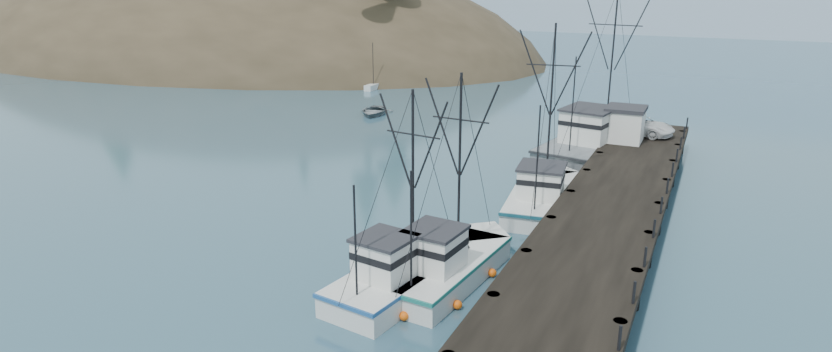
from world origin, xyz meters
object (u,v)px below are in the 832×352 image
Objects in this scene: work_vessel at (598,142)px; pier_shed at (625,124)px; trawler_far at (543,194)px; trawler_near at (449,264)px; pickup_truck at (639,125)px; motorboat at (374,115)px; pier at (613,201)px; trawler_mid at (403,274)px.

work_vessel is 3.57m from pier_shed.
work_vessel is at bearing 85.78° from trawler_far.
trawler_near reaches higher than pickup_truck.
motorboat is at bearing 162.74° from pier_shed.
motorboat is at bearing 141.85° from pier.
work_vessel is 26.39m from motorboat.
trawler_far reaches higher than trawler_mid.
trawler_far is 32.16m from motorboat.
pickup_truck is (4.10, 15.13, 1.97)m from trawler_far.
trawler_mid is 3.18× the size of pier_shed.
pier is 17.17m from pickup_truck.
trawler_far is 2.35× the size of motorboat.
pier_shed is at bearing 95.98° from pier.
trawler_near is 1.06× the size of trawler_mid.
pier_shed is at bearing -36.71° from work_vessel.
pier is at bearing -84.02° from pier_shed.
trawler_mid is (-1.63, -2.01, -0.00)m from trawler_near.
work_vessel is at bearing -30.10° from motorboat.
trawler_far is 2.15× the size of pickup_truck.
work_vessel is 5.42× the size of pier_shed.
trawler_mid is at bearing -102.21° from trawler_far.
trawler_near is at bearing -97.01° from trawler_far.
trawler_mid is at bearing -74.19° from motorboat.
motorboat is at bearing 92.82° from pickup_truck.
motorboat is at bearing 124.11° from trawler_near.
trawler_mid reaches higher than motorboat.
trawler_far reaches higher than pickup_truck.
trawler_far is 0.71× the size of work_vessel.
work_vessel reaches higher than pier.
trawler_far is at bearing 77.79° from trawler_mid.
work_vessel is 3.32× the size of motorboat.
trawler_mid is 0.59× the size of work_vessel.
motorboat is (-21.20, 35.72, -0.82)m from trawler_mid.
trawler_mid is at bearing -103.46° from pier_shed.
trawler_mid is 0.83× the size of trawler_far.
trawler_far is 14.06m from work_vessel.
work_vessel reaches higher than trawler_far.
motorboat is at bearing 164.78° from work_vessel.
pier reaches higher than motorboat.
pickup_truck is (-0.69, 17.12, 1.10)m from pier.
pier_shed is at bearing 75.06° from trawler_far.
pier is 8.43× the size of motorboat.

